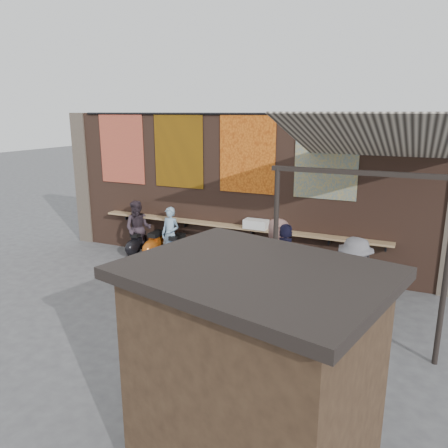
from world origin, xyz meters
name	(u,v)px	position (x,y,z in m)	size (l,w,h in m)	color
ground	(192,298)	(0.00, 0.00, 0.00)	(70.00, 70.00, 0.00)	#474749
brick_wall	(239,190)	(0.00, 2.70, 2.00)	(10.00, 0.40, 4.00)	brown
pier_left	(86,178)	(-5.20, 2.70, 2.00)	(0.50, 0.50, 4.00)	#4C4238
eating_counter	(233,226)	(0.00, 2.33, 1.10)	(8.00, 0.32, 0.05)	#9E7A51
shelf_box	(256,224)	(0.64, 2.30, 1.24)	(0.61, 0.32, 0.23)	white
tapestry_redgold	(122,148)	(-3.60, 2.48, 3.00)	(1.50, 0.02, 2.00)	maroon
tapestry_sun	(179,151)	(-1.70, 2.48, 3.00)	(1.50, 0.02, 2.00)	#C0760B
tapestry_orange	(247,154)	(0.30, 2.48, 3.00)	(1.50, 0.02, 2.00)	orange
tapestry_multi	(326,157)	(2.30, 2.48, 3.00)	(1.50, 0.02, 2.00)	#2B629E
hang_rail	(236,114)	(0.00, 2.47, 3.98)	(0.06, 0.06, 9.50)	black
scooter_stool_0	(137,244)	(-2.87, 1.99, 0.34)	(0.32, 0.71, 0.68)	black
scooter_stool_1	(155,245)	(-2.27, 2.01, 0.38)	(0.36, 0.79, 0.75)	#9B420E
scooter_stool_2	(176,248)	(-1.58, 2.01, 0.37)	(0.35, 0.78, 0.75)	navy
scooter_stool_3	(195,252)	(-0.98, 2.00, 0.35)	(0.33, 0.73, 0.69)	#115526
scooter_stool_4	(218,253)	(-0.30, 2.03, 0.41)	(0.38, 0.85, 0.81)	navy
scooter_stool_5	(241,257)	(0.35, 2.04, 0.38)	(0.36, 0.80, 0.76)	#1B6C4E
scooter_stool_6	(262,261)	(0.94, 1.95, 0.41)	(0.38, 0.85, 0.81)	maroon
scooter_stool_7	(286,266)	(1.57, 1.98, 0.36)	(0.34, 0.75, 0.71)	navy
scooter_stool_8	(316,268)	(2.29, 2.03, 0.38)	(0.36, 0.80, 0.76)	#15214F
scooter_stool_9	(340,271)	(2.86, 2.03, 0.39)	(0.37, 0.83, 0.79)	#10560C
diner_left	(171,234)	(-1.74, 2.00, 0.76)	(0.55, 0.36, 1.52)	#81A1BB
diner_right	(138,229)	(-2.81, 2.00, 0.80)	(0.78, 0.61, 1.61)	#31262D
shopper_navy	(285,268)	(2.05, 0.28, 0.93)	(1.09, 0.45, 1.86)	black
shopper_grey	(353,284)	(3.43, 0.07, 0.90)	(1.17, 0.67, 1.81)	slate
shopper_tan	(277,256)	(1.62, 1.08, 0.88)	(0.86, 0.56, 1.77)	#7F5851
market_stall	(253,387)	(3.01, -4.08, 1.22)	(2.24, 1.68, 2.43)	black
stall_roof	(255,273)	(3.01, -4.08, 2.49)	(2.51, 1.94, 0.12)	black
stall_sign	(295,310)	(3.21, -3.23, 1.76)	(1.20, 0.04, 0.50)	gold
stall_shelf	(292,376)	(3.21, -3.23, 0.89)	(1.86, 0.10, 0.06)	#473321
awning_canvas	(374,138)	(3.50, 0.90, 3.55)	(3.20, 3.40, 0.03)	beige
awning_ledger	(384,115)	(3.50, 2.49, 3.95)	(3.30, 0.08, 0.12)	#33261C
awning_header	(361,173)	(3.50, -0.60, 3.08)	(3.00, 0.08, 0.08)	black
awning_post_left	(275,252)	(2.10, -0.60, 1.55)	(0.09, 0.09, 3.10)	black
awning_post_right	(446,275)	(4.90, -0.60, 1.55)	(0.09, 0.09, 3.10)	black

